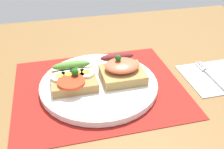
{
  "coord_description": "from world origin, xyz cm",
  "views": [
    {
      "loc": [
        -8.67,
        -47.36,
        34.52
      ],
      "look_at": [
        3.0,
        0.0,
        3.13
      ],
      "focal_mm": 42.32,
      "sensor_mm": 36.0,
      "label": 1
    }
  ],
  "objects": [
    {
      "name": "placemat",
      "position": [
        0.0,
        0.0,
        0.15
      ],
      "size": [
        36.89,
        30.53,
        0.3
      ],
      "primitive_type": "cube",
      "color": "maroon",
      "rests_on": "ground_plane"
    },
    {
      "name": "fork",
      "position": [
        26.49,
        -2.09,
        0.76
      ],
      "size": [
        1.62,
        13.27,
        0.32
      ],
      "color": "#B7B7BC",
      "rests_on": "napkin"
    },
    {
      "name": "napkin",
      "position": [
        27.42,
        -2.44,
        0.3
      ],
      "size": [
        13.89,
        13.43,
        0.6
      ],
      "primitive_type": "cube",
      "color": "white",
      "rests_on": "ground_plane"
    },
    {
      "name": "plate",
      "position": [
        0.0,
        0.0,
        0.97
      ],
      "size": [
        25.89,
        25.89,
        1.33
      ],
      "primitive_type": "cylinder",
      "color": "white",
      "rests_on": "placemat"
    },
    {
      "name": "sandwich_egg_tomato",
      "position": [
        -5.47,
        0.25,
        3.18
      ],
      "size": [
        9.62,
        9.61,
        4.14
      ],
      "color": "#A97C44",
      "rests_on": "plate"
    },
    {
      "name": "sandwich_salmon",
      "position": [
        5.4,
        0.92,
        3.66
      ],
      "size": [
        9.41,
        9.48,
        5.6
      ],
      "color": "#A68348",
      "rests_on": "plate"
    },
    {
      "name": "ground_plane",
      "position": [
        0.0,
        0.0,
        -1.6
      ],
      "size": [
        120.0,
        90.0,
        3.2
      ],
      "primitive_type": "cube",
      "color": "brown"
    }
  ]
}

